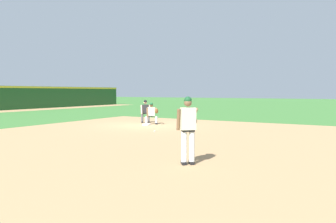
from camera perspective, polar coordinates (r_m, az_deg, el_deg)
ground_plane at (r=19.33m, az=-3.75°, el=-2.42°), size 160.00×160.00×0.00m
infield_dirt_patch at (r=14.14m, az=-1.47°, el=-4.58°), size 18.00×18.00×0.01m
first_base_bag at (r=19.32m, az=-3.75°, el=-2.29°), size 0.38×0.38×0.09m
baseball at (r=16.15m, az=-2.34°, el=-3.45°), size 0.07×0.07×0.07m
pitcher at (r=8.91m, az=3.54°, el=-2.53°), size 0.85×0.57×1.86m
first_baseman at (r=19.76m, az=-2.85°, el=-0.16°), size 0.78×1.07×1.34m
umpire at (r=20.78m, az=-3.97°, el=0.19°), size 0.66×0.68×1.46m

